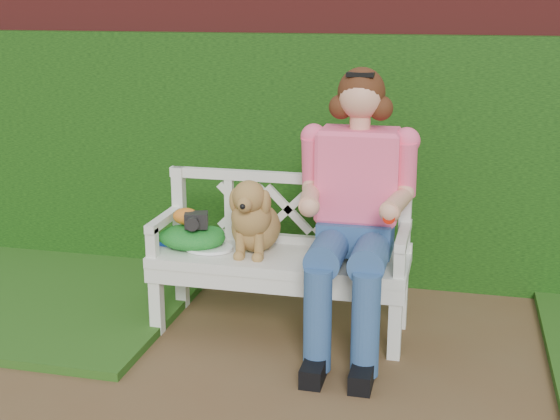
# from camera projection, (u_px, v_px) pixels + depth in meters

# --- Properties ---
(ground) EXTENTS (60.00, 60.00, 0.00)m
(ground) POSITION_uv_depth(u_px,v_px,m) (330.00, 398.00, 3.73)
(ground) COLOR brown
(brick_wall) EXTENTS (10.00, 0.30, 2.20)m
(brick_wall) POSITION_uv_depth(u_px,v_px,m) (380.00, 121.00, 5.21)
(brick_wall) COLOR maroon
(brick_wall) RESTS_ON ground
(ivy_hedge) EXTENTS (10.00, 0.18, 1.70)m
(ivy_hedge) POSITION_uv_depth(u_px,v_px,m) (375.00, 163.00, 5.07)
(ivy_hedge) COLOR #276413
(ivy_hedge) RESTS_ON ground
(grass_left) EXTENTS (2.60, 2.00, 0.05)m
(grass_left) POSITION_uv_depth(u_px,v_px,m) (6.00, 287.00, 5.11)
(grass_left) COLOR #245213
(grass_left) RESTS_ON ground
(garden_bench) EXTENTS (1.64, 0.77, 0.48)m
(garden_bench) POSITION_uv_depth(u_px,v_px,m) (280.00, 292.00, 4.44)
(garden_bench) COLOR white
(garden_bench) RESTS_ON ground
(seated_woman) EXTENTS (0.91, 1.07, 1.62)m
(seated_woman) POSITION_uv_depth(u_px,v_px,m) (356.00, 205.00, 4.17)
(seated_woman) COLOR #EF2B4A
(seated_woman) RESTS_ON ground
(dog) EXTENTS (0.34, 0.44, 0.47)m
(dog) POSITION_uv_depth(u_px,v_px,m) (254.00, 214.00, 4.35)
(dog) COLOR brown
(dog) RESTS_ON garden_bench
(tennis_racket) EXTENTS (0.61, 0.42, 0.03)m
(tennis_racket) POSITION_uv_depth(u_px,v_px,m) (204.00, 247.00, 4.46)
(tennis_racket) COLOR silver
(tennis_racket) RESTS_ON garden_bench
(green_bag) EXTENTS (0.43, 0.35, 0.14)m
(green_bag) POSITION_uv_depth(u_px,v_px,m) (192.00, 237.00, 4.48)
(green_bag) COLOR #267F1A
(green_bag) RESTS_ON garden_bench
(camera_item) EXTENTS (0.16, 0.14, 0.09)m
(camera_item) POSITION_uv_depth(u_px,v_px,m) (196.00, 220.00, 4.41)
(camera_item) COLOR black
(camera_item) RESTS_ON green_bag
(baseball_glove) EXTENTS (0.17, 0.12, 0.10)m
(baseball_glove) POSITION_uv_depth(u_px,v_px,m) (186.00, 216.00, 4.46)
(baseball_glove) COLOR orange
(baseball_glove) RESTS_ON green_bag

